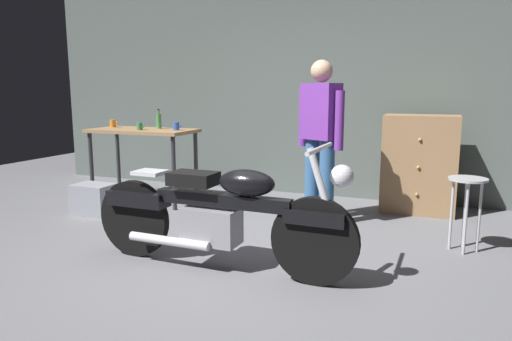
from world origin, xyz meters
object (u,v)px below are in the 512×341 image
at_px(shop_stool, 467,194).
at_px(wooden_dresser, 419,164).
at_px(mug_orange_travel, 113,124).
at_px(mug_blue_enamel, 176,126).
at_px(mug_green_speckled, 140,126).
at_px(bottle, 159,121).
at_px(person_standing, 320,135).
at_px(motorcycle, 219,213).
at_px(storage_bin, 94,199).

relative_size(shop_stool, wooden_dresser, 0.58).
xyz_separation_m(wooden_dresser, mug_orange_travel, (-3.72, -0.58, 0.40)).
distance_m(shop_stool, mug_blue_enamel, 3.26).
height_order(shop_stool, mug_green_speckled, mug_green_speckled).
bearing_deg(bottle, person_standing, -8.21).
xyz_separation_m(wooden_dresser, mug_green_speckled, (-3.15, -0.81, 0.40)).
relative_size(motorcycle, wooden_dresser, 1.99).
xyz_separation_m(mug_orange_travel, bottle, (0.67, 0.04, 0.05)).
height_order(motorcycle, mug_orange_travel, same).
xyz_separation_m(person_standing, mug_green_speckled, (-2.21, 0.04, 0.02)).
relative_size(storage_bin, mug_green_speckled, 4.27).
xyz_separation_m(shop_stool, storage_bin, (-3.80, -0.20, -0.33)).
xyz_separation_m(person_standing, bottle, (-2.12, 0.31, 0.07)).
xyz_separation_m(motorcycle, mug_green_speckled, (-1.82, 1.58, 0.50)).
distance_m(person_standing, mug_blue_enamel, 1.81).
height_order(shop_stool, mug_orange_travel, mug_orange_travel).
bearing_deg(mug_green_speckled, storage_bin, -108.30).
relative_size(mug_orange_travel, bottle, 0.45).
distance_m(mug_green_speckled, mug_orange_travel, 0.62).
relative_size(person_standing, wooden_dresser, 1.52).
height_order(shop_stool, wooden_dresser, wooden_dresser).
height_order(wooden_dresser, mug_green_speckled, wooden_dresser).
bearing_deg(wooden_dresser, shop_stool, -70.16).
xyz_separation_m(motorcycle, mug_blue_enamel, (-1.40, 1.73, 0.50)).
relative_size(mug_blue_enamel, bottle, 0.44).
relative_size(wooden_dresser, bottle, 4.56).
bearing_deg(mug_orange_travel, shop_stool, -8.81).
distance_m(wooden_dresser, mug_green_speckled, 3.28).
height_order(wooden_dresser, mug_orange_travel, wooden_dresser).
distance_m(mug_blue_enamel, bottle, 0.35).
relative_size(shop_stool, bottle, 2.66).
xyz_separation_m(motorcycle, wooden_dresser, (1.34, 2.39, 0.10)).
height_order(storage_bin, mug_blue_enamel, mug_blue_enamel).
relative_size(mug_green_speckled, bottle, 0.43).
relative_size(person_standing, storage_bin, 3.80).
bearing_deg(mug_blue_enamel, motorcycle, -50.96).
bearing_deg(shop_stool, mug_green_speckled, 173.39).
xyz_separation_m(storage_bin, mug_green_speckled, (0.21, 0.62, 0.78)).
relative_size(storage_bin, bottle, 1.83).
distance_m(shop_stool, bottle, 3.60).
height_order(motorcycle, wooden_dresser, wooden_dresser).
bearing_deg(mug_orange_travel, bottle, 3.25).
bearing_deg(mug_blue_enamel, storage_bin, -128.95).
relative_size(motorcycle, mug_blue_enamel, 20.45).
bearing_deg(mug_blue_enamel, shop_stool, -10.06).
height_order(person_standing, mug_blue_enamel, person_standing).
height_order(motorcycle, person_standing, person_standing).
xyz_separation_m(wooden_dresser, bottle, (-3.06, -0.55, 0.45)).
distance_m(person_standing, wooden_dresser, 1.32).
xyz_separation_m(mug_green_speckled, mug_orange_travel, (-0.57, 0.23, 0.00)).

